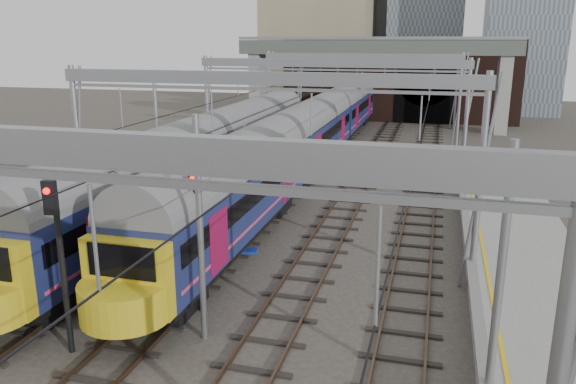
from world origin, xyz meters
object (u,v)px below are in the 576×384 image
(train_main, at_px, (334,118))
(train_second, at_px, (208,155))
(signal_near_left, at_px, (59,248))
(signal_near_centre, at_px, (197,224))

(train_main, xyz_separation_m, train_second, (-4.00, -17.74, 0.02))
(train_second, relative_size, signal_near_left, 6.39)
(train_main, height_order, signal_near_left, signal_near_left)
(train_main, distance_m, signal_near_centre, 30.96)
(train_second, height_order, signal_near_left, signal_near_left)
(signal_near_left, distance_m, signal_near_centre, 4.38)
(train_second, height_order, signal_near_centre, train_second)
(train_second, xyz_separation_m, signal_near_centre, (5.19, -13.20, 0.58))
(train_main, relative_size, signal_near_left, 12.63)
(signal_near_left, xyz_separation_m, signal_near_centre, (2.70, 3.44, -0.17))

